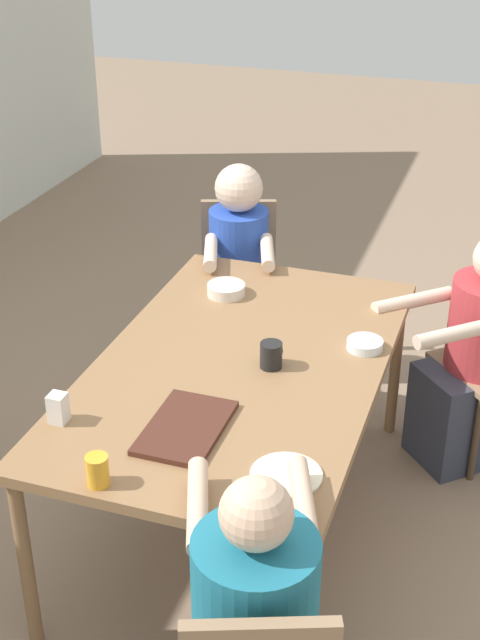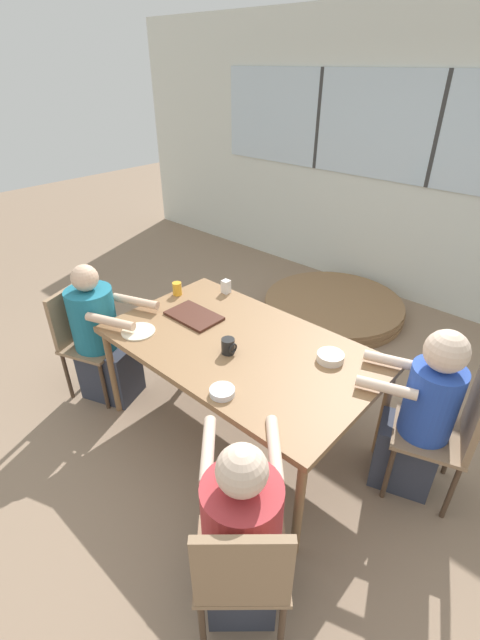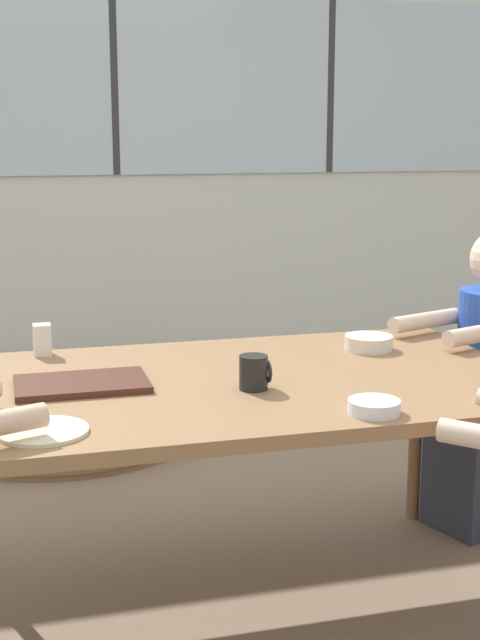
% 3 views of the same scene
% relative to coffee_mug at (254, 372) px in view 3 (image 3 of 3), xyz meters
% --- Properties ---
extents(ground_plane, '(16.00, 16.00, 0.00)m').
position_rel_coffee_mug_xyz_m(ground_plane, '(-0.01, 0.12, -0.80)').
color(ground_plane, '#8C725B').
extents(wall_back_with_windows, '(8.40, 0.08, 2.80)m').
position_rel_coffee_mug_xyz_m(wall_back_with_windows, '(-0.01, 2.86, 0.63)').
color(wall_back_with_windows, silver).
rests_on(wall_back_with_windows, ground_plane).
extents(dining_table, '(1.75, 1.04, 0.75)m').
position_rel_coffee_mug_xyz_m(dining_table, '(-0.01, 0.12, -0.10)').
color(dining_table, olive).
rests_on(dining_table, ground_plane).
extents(food_tray_dark, '(0.38, 0.24, 0.02)m').
position_rel_coffee_mug_xyz_m(food_tray_dark, '(-0.48, 0.15, -0.04)').
color(food_tray_dark, '#472319').
rests_on(food_tray_dark, dining_table).
extents(coffee_mug, '(0.09, 0.08, 0.10)m').
position_rel_coffee_mug_xyz_m(coffee_mug, '(0.00, 0.00, 0.00)').
color(coffee_mug, black).
rests_on(coffee_mug, dining_table).
extents(milk_carton_small, '(0.06, 0.06, 0.10)m').
position_rel_coffee_mug_xyz_m(milk_carton_small, '(-0.57, 0.57, 0.00)').
color(milk_carton_small, silver).
rests_on(milk_carton_small, dining_table).
extents(bowl_white_shallow, '(0.16, 0.16, 0.05)m').
position_rel_coffee_mug_xyz_m(bowl_white_shallow, '(0.51, 0.35, -0.03)').
color(bowl_white_shallow, silver).
rests_on(bowl_white_shallow, dining_table).
extents(bowl_cereal, '(0.14, 0.14, 0.04)m').
position_rel_coffee_mug_xyz_m(bowl_cereal, '(0.24, -0.30, -0.03)').
color(bowl_cereal, silver).
rests_on(bowl_cereal, dining_table).
extents(plate_tortillas, '(0.22, 0.22, 0.01)m').
position_rel_coffee_mug_xyz_m(plate_tortillas, '(-0.61, -0.23, -0.04)').
color(plate_tortillas, beige).
rests_on(plate_tortillas, dining_table).
extents(folded_table_stack, '(1.45, 1.45, 0.15)m').
position_rel_coffee_mug_xyz_m(folded_table_stack, '(-0.41, 2.02, -0.72)').
color(folded_table_stack, olive).
rests_on(folded_table_stack, ground_plane).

